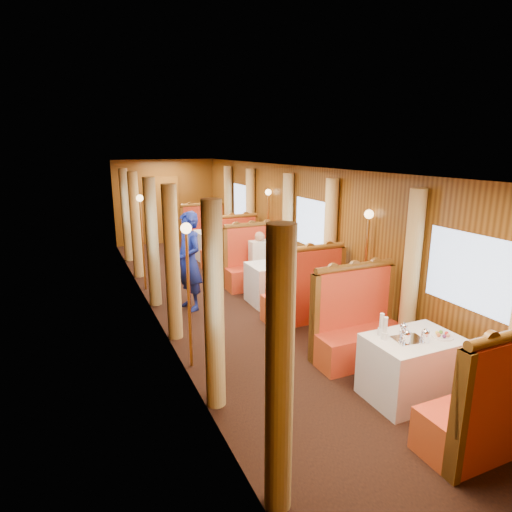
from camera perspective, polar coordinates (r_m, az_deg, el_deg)
floor at (r=7.92m, az=-2.16°, el=-6.82°), size 3.00×12.00×0.01m
ceiling at (r=7.39m, az=-2.35°, el=11.57°), size 3.00×12.00×0.01m
wall_far at (r=13.25m, az=-11.98°, el=7.08°), size 3.00×0.01×2.50m
wall_left at (r=7.15m, az=-13.48°, el=0.96°), size 0.01×12.00×2.50m
wall_right at (r=8.22m, az=7.53°, el=2.95°), size 0.01×12.00×2.50m
doorway_far at (r=13.25m, az=-11.90°, el=5.99°), size 0.80×0.04×2.00m
table_near at (r=5.43m, az=20.03°, el=-13.79°), size 1.05×0.72×0.75m
banquette_near_fwd at (r=4.85m, az=28.73°, el=-17.76°), size 1.30×0.55×1.34m
banquette_near_aft at (r=6.09m, az=13.44°, el=-9.61°), size 1.30×0.55×1.34m
table_mid at (r=8.08m, az=2.76°, el=-3.55°), size 1.05×0.72×0.75m
banquette_mid_fwd at (r=7.22m, az=6.39°, el=-5.43°), size 1.30×0.55×1.34m
banquette_mid_aft at (r=8.95m, az=-0.14°, el=-1.43°), size 1.30×0.55×1.34m
table_far at (r=11.21m, az=-5.27°, el=1.50°), size 1.05×0.72×0.75m
banquette_far_fwd at (r=10.27m, az=-3.45°, el=0.62°), size 1.30×0.55×1.34m
banquette_far_aft at (r=12.14m, az=-6.82°, el=2.69°), size 1.30×0.55×1.34m
tea_tray at (r=5.18m, az=19.69°, el=-10.45°), size 0.37×0.31×0.01m
teapot_left at (r=5.06m, az=19.41°, el=-10.35°), size 0.18×0.16×0.13m
teapot_right at (r=5.17m, az=21.61°, el=-10.04°), size 0.18×0.15×0.12m
teapot_back at (r=5.26m, az=19.05°, el=-9.43°), size 0.17×0.15×0.12m
fruit_plate at (r=5.40m, az=23.61°, el=-9.69°), size 0.24×0.24×0.05m
cup_inboard at (r=5.09m, az=16.80°, el=-9.48°), size 0.08×0.08×0.26m
cup_outboard at (r=5.18m, az=16.37°, el=-9.00°), size 0.08×0.08×0.26m
rose_vase_mid at (r=7.90m, az=2.95°, el=0.20°), size 0.06×0.06×0.36m
rose_vase_far at (r=11.11m, az=-5.21°, el=4.29°), size 0.06×0.06×0.36m
window_left_near at (r=3.85m, az=-3.54°, el=-7.14°), size 0.01×1.20×0.90m
curtain_left_near_a at (r=3.36m, az=3.13°, el=-15.72°), size 0.22×0.22×2.35m
curtain_left_near_b at (r=4.67m, az=-5.64°, el=-6.85°), size 0.22×0.22×2.35m
window_right_near at (r=5.57m, az=26.47°, el=-1.85°), size 0.01×1.20×0.90m
curtain_right_near_b at (r=6.07m, az=19.94°, el=-2.64°), size 0.22×0.22×2.35m
window_left_mid at (r=7.11m, az=-13.46°, el=2.54°), size 0.01×1.20×0.90m
curtain_left_mid_a at (r=6.45m, az=-11.10°, el=-1.04°), size 0.22×0.22×2.35m
curtain_left_mid_b at (r=7.94m, az=-13.66°, el=1.71°), size 0.22×0.22×2.35m
window_right_mid at (r=8.17m, az=7.48°, el=4.31°), size 0.01×1.20×0.90m
curtain_right_mid_a at (r=7.53m, az=9.80°, el=1.22°), size 0.22×0.22×2.35m
curtain_right_mid_b at (r=8.84m, az=4.22°, el=3.34°), size 0.22×0.22×2.35m
window_left_far at (r=10.53m, az=-17.06°, el=6.05°), size 0.01×1.20×0.90m
curtain_left_far_a at (r=9.82m, az=-15.75°, el=3.95°), size 0.22×0.22×2.35m
curtain_left_far_b at (r=11.35m, az=-16.94°, el=5.21°), size 0.22×0.22×2.35m
window_right_far at (r=11.27m, az=-1.83°, el=7.18°), size 0.01×1.20×0.90m
curtain_right_far_a at (r=10.56m, az=-0.75°, el=5.19°), size 0.22×0.22×2.35m
curtain_right_far_b at (r=11.99m, az=-3.70°, el=6.26°), size 0.22×0.22×2.35m
sconce_left_fore at (r=5.48m, az=-9.10°, el=-1.42°), size 0.14×0.14×1.95m
sconce_right_fore at (r=6.73m, az=14.57°, el=1.24°), size 0.14×0.14×1.95m
sconce_left_aft at (r=8.84m, az=-15.03°, el=4.27°), size 0.14×0.14×1.95m
sconce_right_aft at (r=9.66m, az=1.63°, el=5.58°), size 0.14×0.14×1.95m
steward at (r=7.68m, az=-8.89°, el=-0.69°), size 0.56×0.73×1.78m
passenger at (r=8.63m, az=0.56°, el=0.17°), size 0.40×0.44×0.76m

